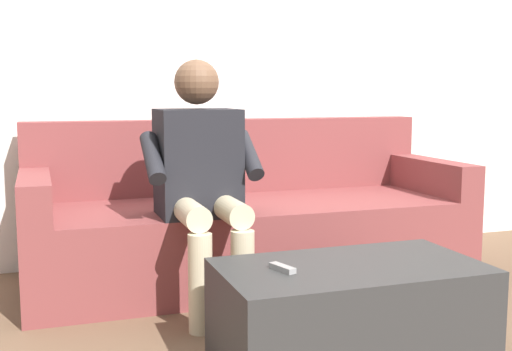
% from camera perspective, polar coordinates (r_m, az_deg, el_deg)
% --- Properties ---
extents(ground_plane, '(8.00, 8.00, 0.00)m').
position_cam_1_polar(ground_plane, '(2.84, 3.90, -12.72)').
color(ground_plane, brown).
extents(back_wall, '(4.51, 0.06, 2.61)m').
position_cam_1_polar(back_wall, '(3.82, -3.11, 12.38)').
color(back_wall, silver).
rests_on(back_wall, ground).
extents(couch, '(2.27, 0.84, 0.82)m').
position_cam_1_polar(couch, '(3.41, -0.75, -4.39)').
color(couch, brown).
rests_on(couch, ground).
extents(coffee_table, '(0.94, 0.52, 0.37)m').
position_cam_1_polar(coffee_table, '(2.38, 8.31, -12.10)').
color(coffee_table, '#2D2D2D').
rests_on(coffee_table, ground).
extents(person_solo_seated, '(0.51, 0.60, 1.12)m').
position_cam_1_polar(person_solo_seated, '(2.90, -4.91, 0.49)').
color(person_solo_seated, black).
rests_on(person_solo_seated, ground).
extents(remote_gray, '(0.06, 0.12, 0.02)m').
position_cam_1_polar(remote_gray, '(2.23, 2.35, -8.22)').
color(remote_gray, gray).
rests_on(remote_gray, coffee_table).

